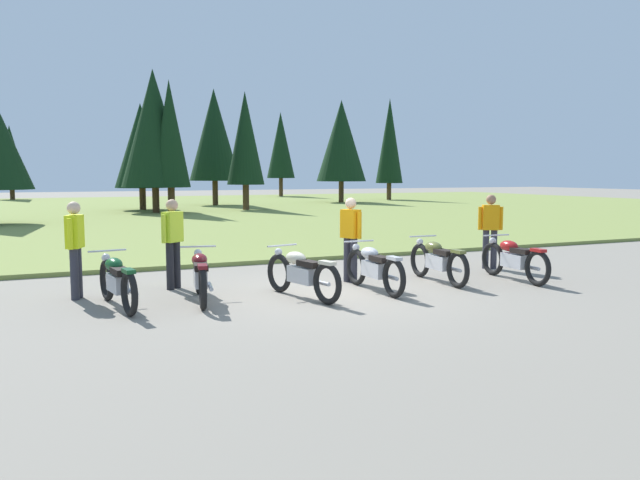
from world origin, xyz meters
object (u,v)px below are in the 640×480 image
object	(u,v)px
motorcycle_cream	(302,273)
motorcycle_maroon	(200,275)
motorcycle_silver	(374,267)
rider_with_back_turned	(490,227)
motorcycle_british_green	(117,281)
motorcycle_red	(514,259)
rider_in_hivis_vest	(351,234)
rider_checking_bike	(75,244)
motorcycle_olive	(438,260)
rider_near_row_end	(173,238)

from	to	relation	value
motorcycle_cream	motorcycle_maroon	bearing A→B (deg)	165.21
motorcycle_silver	rider_with_back_turned	world-z (taller)	rider_with_back_turned
motorcycle_british_green	motorcycle_cream	bearing A→B (deg)	-8.73
motorcycle_maroon	motorcycle_red	world-z (taller)	same
motorcycle_red	rider_in_hivis_vest	world-z (taller)	rider_in_hivis_vest
rider_checking_bike	rider_in_hivis_vest	size ratio (longest dim) A/B	1.00
motorcycle_olive	rider_in_hivis_vest	bearing A→B (deg)	155.86
motorcycle_red	rider_checking_bike	distance (m)	8.30
motorcycle_british_green	motorcycle_silver	world-z (taller)	same
motorcycle_red	motorcycle_cream	bearing A→B (deg)	178.98
motorcycle_british_green	motorcycle_red	size ratio (longest dim) A/B	1.00
motorcycle_red	rider_in_hivis_vest	distance (m)	3.34
motorcycle_maroon	rider_checking_bike	xyz separation A→B (m)	(-1.89, 1.07, 0.51)
motorcycle_maroon	motorcycle_silver	xyz separation A→B (m)	(3.11, -0.38, 0.00)
motorcycle_cream	motorcycle_red	distance (m)	4.58
motorcycle_silver	rider_near_row_end	size ratio (longest dim) A/B	1.26
rider_near_row_end	rider_in_hivis_vest	xyz separation A→B (m)	(3.33, -0.70, 0.00)
motorcycle_silver	motorcycle_red	bearing A→B (deg)	-2.53
motorcycle_olive	rider_with_back_turned	distance (m)	2.40
motorcycle_cream	rider_near_row_end	bearing A→B (deg)	136.07
rider_near_row_end	motorcycle_maroon	bearing A→B (deg)	-82.08
rider_near_row_end	rider_in_hivis_vest	bearing A→B (deg)	-11.89
rider_with_back_turned	rider_near_row_end	bearing A→B (deg)	176.85
motorcycle_cream	rider_near_row_end	distance (m)	2.61
motorcycle_british_green	rider_near_row_end	xyz separation A→B (m)	(1.15, 1.32, 0.51)
motorcycle_red	rider_in_hivis_vest	xyz separation A→B (m)	(-3.09, 1.16, 0.51)
rider_checking_bike	motorcycle_cream	bearing A→B (deg)	-22.97
motorcycle_silver	rider_checking_bike	xyz separation A→B (m)	(-5.00, 1.45, 0.51)
rider_near_row_end	rider_with_back_turned	size ratio (longest dim) A/B	1.00
motorcycle_british_green	rider_checking_bike	bearing A→B (deg)	117.85
motorcycle_maroon	motorcycle_silver	size ratio (longest dim) A/B	0.99
motorcycle_silver	rider_in_hivis_vest	world-z (taller)	rider_in_hivis_vest
motorcycle_british_green	motorcycle_cream	xyz separation A→B (m)	(3.00, -0.46, 0.00)
motorcycle_silver	rider_checking_bike	distance (m)	5.23
motorcycle_cream	motorcycle_red	size ratio (longest dim) A/B	0.98
rider_near_row_end	rider_with_back_turned	distance (m)	7.03
motorcycle_maroon	rider_in_hivis_vest	bearing A→B (deg)	11.43
motorcycle_olive	rider_near_row_end	xyz separation A→B (m)	(-4.91, 1.41, 0.51)
rider_near_row_end	rider_in_hivis_vest	world-z (taller)	same
motorcycle_cream	rider_in_hivis_vest	world-z (taller)	rider_in_hivis_vest
motorcycle_red	motorcycle_maroon	bearing A→B (deg)	175.24
rider_checking_bike	rider_with_back_turned	bearing A→B (deg)	-0.75
motorcycle_cream	motorcycle_silver	bearing A→B (deg)	2.23
motorcycle_red	rider_near_row_end	distance (m)	6.71
motorcycle_silver	motorcycle_olive	size ratio (longest dim) A/B	1.00
motorcycle_maroon	motorcycle_red	distance (m)	6.26
rider_in_hivis_vest	motorcycle_silver	bearing A→B (deg)	-92.03
motorcycle_silver	rider_in_hivis_vest	bearing A→B (deg)	87.97
motorcycle_british_green	rider_in_hivis_vest	bearing A→B (deg)	7.79
motorcycle_maroon	motorcycle_cream	size ratio (longest dim) A/B	1.01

